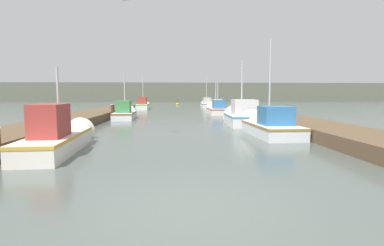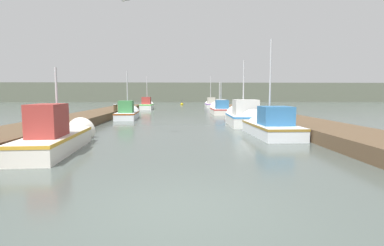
% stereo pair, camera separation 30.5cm
% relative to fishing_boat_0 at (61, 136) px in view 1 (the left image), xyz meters
% --- Properties ---
extents(ground_plane, '(200.00, 200.00, 0.00)m').
position_rel_fishing_boat_0_xyz_m(ground_plane, '(4.27, -5.66, -0.49)').
color(ground_plane, '#47514C').
extents(dock_left, '(2.84, 40.00, 0.53)m').
position_rel_fishing_boat_0_xyz_m(dock_left, '(-2.45, 10.34, -0.22)').
color(dock_left, brown).
rests_on(dock_left, ground_plane).
extents(dock_right, '(2.84, 40.00, 0.53)m').
position_rel_fishing_boat_0_xyz_m(dock_right, '(10.99, 10.34, -0.22)').
color(dock_right, brown).
rests_on(dock_right, ground_plane).
extents(distant_shore_ridge, '(120.00, 16.00, 4.60)m').
position_rel_fishing_boat_0_xyz_m(distant_shore_ridge, '(4.27, 68.35, 1.81)').
color(distant_shore_ridge, '#565B4C').
rests_on(distant_shore_ridge, ground_plane).
extents(fishing_boat_0, '(1.63, 5.61, 3.20)m').
position_rel_fishing_boat_0_xyz_m(fishing_boat_0, '(0.00, 0.00, 0.00)').
color(fishing_boat_0, silver).
rests_on(fishing_boat_0, ground_plane).
extents(fishing_boat_1, '(1.88, 5.43, 5.05)m').
position_rel_fishing_boat_0_xyz_m(fishing_boat_1, '(8.52, 3.89, -0.06)').
color(fishing_boat_1, silver).
rests_on(fishing_boat_1, ground_plane).
extents(fishing_boat_2, '(1.93, 4.58, 4.57)m').
position_rel_fishing_boat_0_xyz_m(fishing_boat_2, '(8.22, 8.18, 0.05)').
color(fishing_boat_2, silver).
rests_on(fishing_boat_2, ground_plane).
extents(fishing_boat_3, '(1.69, 5.03, 4.18)m').
position_rel_fishing_boat_0_xyz_m(fishing_boat_3, '(0.03, 13.51, -0.06)').
color(fishing_boat_3, silver).
rests_on(fishing_boat_3, ground_plane).
extents(fishing_boat_4, '(1.83, 4.73, 3.69)m').
position_rel_fishing_boat_0_xyz_m(fishing_boat_4, '(8.19, 18.68, -0.08)').
color(fishing_boat_4, silver).
rests_on(fishing_boat_4, ground_plane).
extents(fishing_boat_5, '(1.79, 4.98, 3.78)m').
position_rel_fishing_boat_0_xyz_m(fishing_boat_5, '(8.64, 23.54, -0.10)').
color(fishing_boat_5, silver).
rests_on(fishing_boat_5, ground_plane).
extents(fishing_boat_6, '(1.48, 4.84, 4.54)m').
position_rel_fishing_boat_0_xyz_m(fishing_boat_6, '(-0.02, 27.74, 0.03)').
color(fishing_boat_6, silver).
rests_on(fishing_boat_6, ground_plane).
extents(fishing_boat_7, '(1.46, 4.58, 4.91)m').
position_rel_fishing_boat_0_xyz_m(fishing_boat_7, '(8.55, 32.50, -0.02)').
color(fishing_boat_7, silver).
rests_on(fishing_boat_7, ground_plane).
extents(mooring_piling_1, '(0.33, 0.33, 1.15)m').
position_rel_fishing_boat_0_xyz_m(mooring_piling_1, '(-0.90, 13.27, 0.09)').
color(mooring_piling_1, '#473523').
rests_on(mooring_piling_1, ground_plane).
extents(channel_buoy, '(0.52, 0.52, 1.02)m').
position_rel_fishing_boat_0_xyz_m(channel_buoy, '(4.46, 41.85, -0.34)').
color(channel_buoy, gold).
rests_on(channel_buoy, ground_plane).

